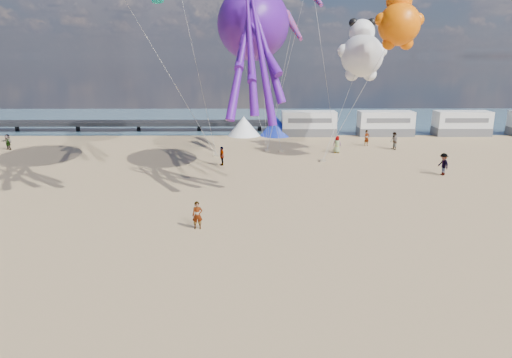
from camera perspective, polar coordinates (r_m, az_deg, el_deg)
name	(u,v)px	position (r m, az deg, el deg)	size (l,w,h in m)	color
ground	(277,306)	(18.65, 2.68, -15.58)	(120.00, 120.00, 0.00)	tan
water	(258,119)	(71.65, 0.30, 7.48)	(120.00, 120.00, 0.00)	#39596C
pier	(47,123)	(66.37, -24.68, 6.35)	(60.00, 3.00, 0.50)	black
motorhome_0	(309,123)	(57.01, 6.59, 6.91)	(6.60, 2.50, 3.00)	silver
motorhome_1	(385,123)	(58.93, 15.86, 6.71)	(6.60, 2.50, 3.00)	silver
motorhome_2	(462,123)	(62.26, 24.33, 6.37)	(6.60, 2.50, 3.00)	silver
tent_white	(244,126)	(56.64, -1.53, 6.64)	(4.00, 4.00, 2.40)	white
tent_blue	(276,126)	(56.71, 2.54, 6.65)	(4.00, 4.00, 2.40)	#1933CC
standing_person	(197,215)	(26.11, -7.33, -4.52)	(0.59, 0.38, 1.61)	tan
beachgoer_0	(337,144)	(47.02, 10.10, 4.27)	(0.64, 0.42, 1.75)	#7F6659
beachgoer_1	(394,141)	(50.09, 16.87, 4.56)	(0.90, 0.59, 1.84)	#7F6659
beachgoer_2	(443,164)	(40.61, 22.36, 1.72)	(0.89, 0.70, 1.84)	#7F6659
beachgoer_3	(222,156)	(41.10, -4.30, 2.89)	(1.11, 0.64, 1.72)	#7F6659
beachgoer_4	(8,142)	(54.61, -28.61, 4.09)	(0.96, 0.40, 1.64)	#7F6659
beachgoer_5	(367,138)	(51.45, 13.67, 4.99)	(1.61, 0.51, 1.74)	#7F6659
sandbag_a	(216,155)	(45.02, -4.99, 2.98)	(0.50, 0.35, 0.22)	gray
sandbag_b	(282,151)	(46.88, 3.21, 3.50)	(0.50, 0.35, 0.22)	gray
sandbag_c	(323,160)	(43.09, 8.37, 2.33)	(0.50, 0.35, 0.22)	gray
sandbag_d	(336,149)	(48.45, 9.96, 3.67)	(0.50, 0.35, 0.22)	gray
sandbag_e	(267,150)	(47.40, 1.43, 3.64)	(0.50, 0.35, 0.22)	gray
kite_octopus_purple	(253,24)	(37.47, -0.36, 18.79)	(4.58, 10.68, 12.21)	#4D128D
kite_panda	(362,56)	(46.19, 13.11, 14.79)	(4.88, 4.59, 6.88)	white
kite_teddy_orange	(399,24)	(41.91, 17.45, 17.95)	(4.23, 3.98, 5.97)	#FF6703
windsock_right	(293,26)	(43.35, 4.62, 18.54)	(0.90, 5.17, 5.17)	red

